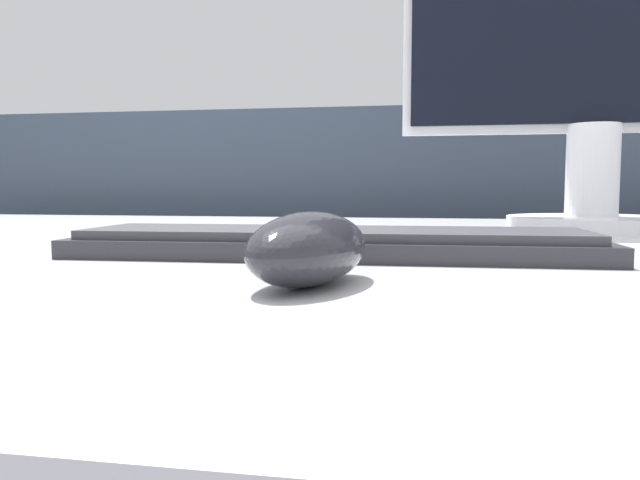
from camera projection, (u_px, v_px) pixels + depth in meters
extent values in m
cube|color=#333D4C|center=(368.00, 336.00, 1.39)|extent=(5.00, 0.03, 1.01)
ellipsoid|color=#232328|center=(309.00, 249.00, 0.38)|extent=(0.09, 0.13, 0.05)
cube|color=#28282D|center=(333.00, 247.00, 0.55)|extent=(0.46, 0.14, 0.02)
cube|color=#38383D|center=(333.00, 233.00, 0.55)|extent=(0.44, 0.12, 0.01)
cylinder|color=white|center=(591.00, 224.00, 0.86)|extent=(0.23, 0.23, 0.02)
cylinder|color=white|center=(592.00, 170.00, 0.86)|extent=(0.07, 0.07, 0.13)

